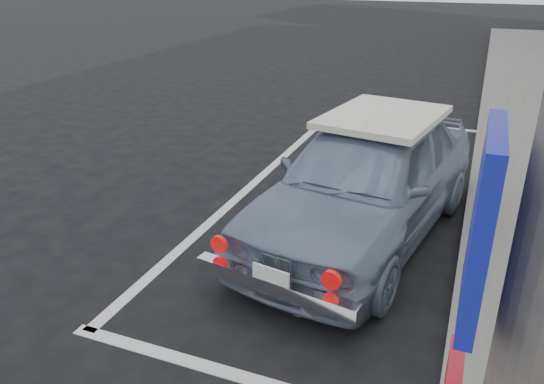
{
  "coord_description": "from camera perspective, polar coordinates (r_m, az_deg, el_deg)",
  "views": [
    {
      "loc": [
        1.76,
        -3.17,
        2.75
      ],
      "look_at": [
        0.07,
        1.09,
        0.75
      ],
      "focal_mm": 35.0,
      "sensor_mm": 36.0,
      "label": 1
    }
  ],
  "objects": [
    {
      "name": "ground",
      "position": [
        4.55,
        -6.07,
        -13.74
      ],
      "size": [
        80.0,
        80.0,
        0.0
      ],
      "primitive_type": "plane",
      "color": "black",
      "rests_on": "ground"
    },
    {
      "name": "pline_rear",
      "position": [
        4.03,
        -2.82,
        -19.36
      ],
      "size": [
        3.0,
        0.12,
        0.01
      ],
      "primitive_type": "cube",
      "color": "silver",
      "rests_on": "ground"
    },
    {
      "name": "pline_front",
      "position": [
        10.13,
        13.79,
        7.15
      ],
      "size": [
        3.0,
        0.12,
        0.01
      ],
      "primitive_type": "cube",
      "color": "silver",
      "rests_on": "ground"
    },
    {
      "name": "pline_side",
      "position": [
        7.26,
        -1.55,
        1.33
      ],
      "size": [
        0.12,
        7.0,
        0.01
      ],
      "primitive_type": "cube",
      "color": "silver",
      "rests_on": "ground"
    },
    {
      "name": "retro_coupe",
      "position": [
        5.65,
        10.08,
        1.49
      ],
      "size": [
        2.17,
        4.04,
        1.31
      ],
      "rotation": [
        0.0,
        0.0,
        -0.17
      ],
      "color": "gray",
      "rests_on": "ground"
    },
    {
      "name": "cat",
      "position": [
        4.57,
        2.99,
        -11.86
      ],
      "size": [
        0.29,
        0.41,
        0.23
      ],
      "rotation": [
        0.0,
        0.0,
        0.4
      ],
      "color": "#766459",
      "rests_on": "ground"
    }
  ]
}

